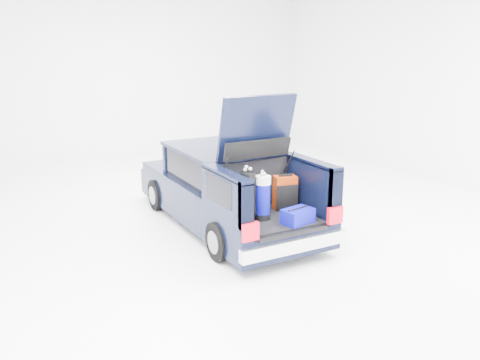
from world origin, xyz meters
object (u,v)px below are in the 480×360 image
black_golf_bag (248,196)px  blue_golf_bag (263,197)px  red_suitcase (285,193)px  blue_duffel (298,216)px  car (224,188)px

black_golf_bag → blue_golf_bag: bearing=-14.5°
red_suitcase → blue_duffel: red_suitcase is taller
red_suitcase → black_golf_bag: (-0.80, -0.17, 0.11)m
black_golf_bag → blue_duffel: 0.82m
black_golf_bag → blue_golf_bag: (0.22, -0.09, -0.03)m
car → black_golf_bag: bearing=-103.4°
car → blue_golf_bag: bearing=-94.9°
car → blue_duffel: bearing=-83.4°
car → black_golf_bag: (-0.36, -1.52, 0.31)m
car → black_golf_bag: size_ratio=5.50×
blue_golf_bag → blue_duffel: size_ratio=1.51×
blue_duffel → blue_golf_bag: bearing=121.5°
black_golf_bag → blue_golf_bag: size_ratio=1.08×
blue_golf_bag → black_golf_bag: bearing=142.4°
blue_golf_bag → blue_duffel: blue_golf_bag is taller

